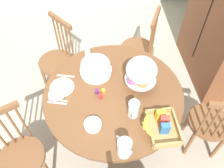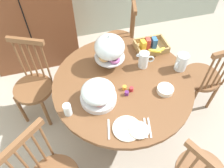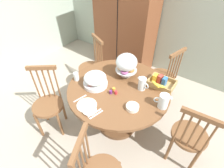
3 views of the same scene
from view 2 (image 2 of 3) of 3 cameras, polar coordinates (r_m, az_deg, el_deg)
ground_plane at (r=2.52m, az=0.37°, el=-12.53°), size 10.00×10.00×0.00m
dining_table at (r=2.13m, az=2.59°, el=-2.92°), size 1.26×1.26×0.74m
windsor_chair_near_window at (r=2.84m, az=2.16°, el=11.13°), size 0.42×0.42×0.97m
windsor_chair_by_cabinet at (r=2.45m, az=-19.46°, el=-0.64°), size 0.44×0.44×0.97m
windsor_chair_host_seat at (r=2.57m, az=22.35°, el=1.32°), size 0.40×0.40×0.97m
pastry_stand_with_dome at (r=1.99m, az=-0.64°, el=9.18°), size 0.28×0.28×0.34m
fruit_platter_covered at (r=1.78m, az=-3.59°, el=-2.49°), size 0.30×0.30×0.18m
orange_juice_pitcher at (r=2.07m, az=8.16°, el=6.08°), size 0.17×0.09×0.16m
milk_pitcher at (r=2.12m, az=17.43°, el=5.29°), size 0.18×0.11×0.17m
cereal_basket at (r=2.28m, az=10.01°, el=9.52°), size 0.32×0.30×0.12m
china_plate_large at (r=1.70m, az=3.95°, el=-11.31°), size 0.22×0.22×0.01m
china_plate_small at (r=1.69m, az=7.03°, el=-11.68°), size 0.15×0.15×0.01m
cereal_bowl at (r=1.94m, az=13.57°, el=-1.45°), size 0.14×0.14×0.04m
drinking_glass at (r=1.76m, az=-11.40°, el=-6.49°), size 0.06×0.06×0.11m
jam_jar_strawberry at (r=1.90m, az=5.02°, el=-1.33°), size 0.04×0.04×0.04m
jam_jar_apricot at (r=1.90m, az=3.24°, el=-0.98°), size 0.04×0.04×0.04m
jam_jar_grape at (r=1.87m, az=3.80°, el=-2.37°), size 0.04×0.04×0.04m
table_knife at (r=1.72m, az=8.67°, el=-11.09°), size 0.05×0.17×0.01m
dinner_fork at (r=1.73m, az=9.66°, el=-11.03°), size 0.05×0.17×0.01m
soup_spoon at (r=1.70m, az=-0.85°, el=-11.55°), size 0.05×0.17×0.01m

